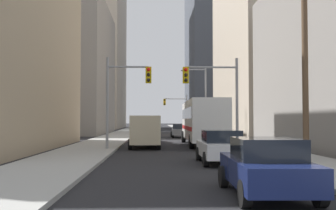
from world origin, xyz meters
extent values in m
cube|color=#9E9E99|center=(-5.46, 50.00, 0.07)|extent=(3.73, 160.00, 0.15)
cube|color=#9E9E99|center=(5.46, 50.00, 0.07)|extent=(3.73, 160.00, 0.15)
cube|color=silver|center=(2.57, 25.11, 1.95)|extent=(2.72, 11.55, 2.90)
cube|color=black|center=(1.31, 25.11, 2.47)|extent=(0.22, 10.58, 0.80)
cube|color=red|center=(1.31, 25.11, 1.37)|extent=(0.22, 10.58, 0.28)
cylinder|color=black|center=(1.39, 29.14, 0.50)|extent=(0.32, 1.00, 1.00)
cylinder|color=black|center=(3.74, 29.14, 0.50)|extent=(0.32, 1.00, 1.00)
cylinder|color=black|center=(1.39, 21.89, 0.50)|extent=(0.32, 1.00, 1.00)
cylinder|color=black|center=(3.74, 21.89, 0.50)|extent=(0.32, 1.00, 1.00)
cube|color=#C6B793|center=(-1.82, 22.66, 1.31)|extent=(2.11, 5.24, 1.90)
cube|color=black|center=(-1.82, 25.27, 1.73)|extent=(1.76, 0.06, 0.60)
cylinder|color=black|center=(-2.78, 24.33, 0.36)|extent=(0.24, 0.72, 0.72)
cylinder|color=black|center=(-0.86, 24.33, 0.36)|extent=(0.24, 0.72, 0.72)
cylinder|color=black|center=(-2.78, 21.00, 0.36)|extent=(0.24, 0.72, 0.72)
cylinder|color=black|center=(-0.86, 21.00, 0.36)|extent=(0.24, 0.72, 0.72)
cube|color=#141E4C|center=(1.70, 5.18, 0.65)|extent=(1.94, 4.26, 0.65)
cube|color=black|center=(1.70, 5.03, 1.25)|extent=(1.65, 1.95, 0.55)
cylinder|color=black|center=(0.84, 6.52, 0.32)|extent=(0.22, 0.64, 0.64)
cylinder|color=black|center=(2.56, 6.52, 0.32)|extent=(0.22, 0.64, 0.64)
cylinder|color=black|center=(0.84, 3.83, 0.32)|extent=(0.22, 0.64, 0.64)
cylinder|color=black|center=(2.56, 3.83, 0.32)|extent=(0.22, 0.64, 0.64)
cube|color=white|center=(1.85, 12.81, 0.65)|extent=(1.83, 4.21, 0.65)
cube|color=black|center=(1.85, 12.66, 1.25)|extent=(1.60, 1.91, 0.55)
cylinder|color=black|center=(0.99, 14.16, 0.32)|extent=(0.22, 0.64, 0.64)
cylinder|color=black|center=(2.72, 14.16, 0.32)|extent=(0.22, 0.64, 0.64)
cylinder|color=black|center=(0.99, 11.47, 0.32)|extent=(0.22, 0.64, 0.64)
cylinder|color=black|center=(2.72, 11.47, 0.32)|extent=(0.22, 0.64, 0.64)
cube|color=maroon|center=(-1.72, 29.54, 0.65)|extent=(1.81, 4.21, 0.65)
cube|color=black|center=(-1.72, 29.39, 1.25)|extent=(1.59, 1.90, 0.55)
cylinder|color=black|center=(-2.59, 30.88, 0.32)|extent=(0.22, 0.64, 0.64)
cylinder|color=black|center=(-0.86, 30.88, 0.32)|extent=(0.22, 0.64, 0.64)
cylinder|color=black|center=(-2.59, 28.20, 0.32)|extent=(0.22, 0.64, 0.64)
cylinder|color=black|center=(-0.86, 28.20, 0.32)|extent=(0.22, 0.64, 0.64)
cube|color=slate|center=(1.73, 38.75, 0.65)|extent=(1.96, 4.27, 0.65)
cube|color=black|center=(1.73, 38.60, 1.25)|extent=(1.66, 1.96, 0.55)
cylinder|color=black|center=(0.87, 40.10, 0.32)|extent=(0.22, 0.64, 0.64)
cylinder|color=black|center=(2.59, 40.10, 0.32)|extent=(0.22, 0.64, 0.64)
cylinder|color=black|center=(0.87, 37.41, 0.32)|extent=(0.22, 0.64, 0.64)
cylinder|color=black|center=(2.59, 37.41, 0.32)|extent=(0.22, 0.64, 0.64)
cylinder|color=gray|center=(-4.19, 20.13, 3.00)|extent=(0.18, 0.18, 6.00)
cylinder|color=gray|center=(-2.87, 20.13, 5.40)|extent=(2.64, 0.12, 0.12)
cube|color=gold|center=(-1.55, 20.13, 4.88)|extent=(0.38, 0.30, 1.05)
sphere|color=red|center=(-1.55, 19.96, 5.21)|extent=(0.24, 0.24, 0.24)
sphere|color=black|center=(-1.55, 19.96, 4.88)|extent=(0.24, 0.24, 0.24)
sphere|color=black|center=(-1.55, 19.96, 4.54)|extent=(0.24, 0.24, 0.24)
cylinder|color=gray|center=(4.19, 20.13, 3.00)|extent=(0.18, 0.18, 6.00)
cylinder|color=gray|center=(2.52, 20.13, 5.40)|extent=(3.34, 0.12, 0.12)
cube|color=gold|center=(0.85, 20.13, 4.88)|extent=(0.38, 0.30, 1.05)
sphere|color=red|center=(0.85, 19.96, 5.21)|extent=(0.24, 0.24, 0.24)
sphere|color=black|center=(0.85, 19.96, 4.88)|extent=(0.24, 0.24, 0.24)
sphere|color=black|center=(0.85, 19.96, 4.54)|extent=(0.24, 0.24, 0.24)
cylinder|color=gray|center=(4.19, 58.65, 3.00)|extent=(0.18, 0.18, 6.00)
cylinder|color=gray|center=(2.38, 58.65, 5.40)|extent=(3.62, 0.12, 0.12)
cube|color=gold|center=(0.57, 58.65, 4.88)|extent=(0.38, 0.30, 1.05)
sphere|color=black|center=(0.57, 58.48, 5.21)|extent=(0.24, 0.24, 0.24)
sphere|color=#F9A514|center=(0.57, 58.48, 4.88)|extent=(0.24, 0.24, 0.24)
sphere|color=black|center=(0.57, 58.48, 4.54)|extent=(0.24, 0.24, 0.24)
cylinder|color=brown|center=(5.83, 12.85, 4.84)|extent=(0.28, 0.28, 9.69)
cylinder|color=gray|center=(4.29, 36.08, 3.75)|extent=(0.16, 0.16, 7.50)
cylinder|color=gray|center=(3.11, 36.08, 7.30)|extent=(2.36, 0.10, 0.10)
ellipsoid|color=#4C4C51|center=(1.93, 36.08, 7.20)|extent=(0.56, 0.32, 0.20)
cube|color=gray|center=(-16.55, 51.89, 9.29)|extent=(17.23, 21.49, 18.57)
cube|color=#B7A893|center=(-17.95, 86.86, 22.75)|extent=(18.71, 26.97, 45.49)
cube|color=#B7A893|center=(16.52, 44.71, 16.93)|extent=(16.68, 23.11, 33.86)
camera|label=1|loc=(-1.22, -4.97, 2.00)|focal=41.74mm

